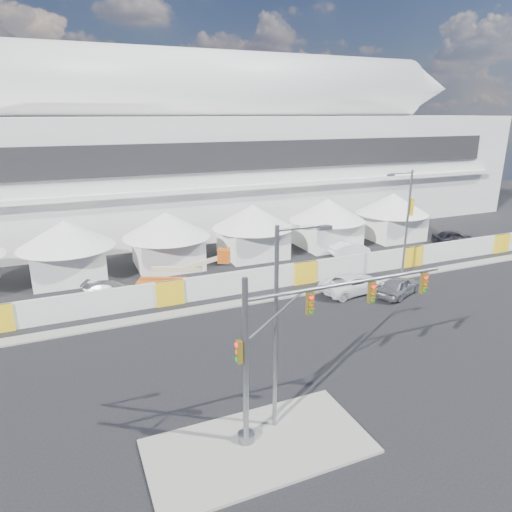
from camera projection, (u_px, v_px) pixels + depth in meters
name	position (u px, v px, depth m)	size (l,w,h in m)	color
ground	(336.00, 383.00, 25.45)	(160.00, 160.00, 0.00)	black
median_island	(259.00, 446.00, 20.55)	(10.00, 5.00, 0.15)	gray
far_curb	(442.00, 269.00, 43.89)	(80.00, 1.20, 0.12)	gray
stadium	(228.00, 151.00, 62.28)	(80.00, 24.80, 21.98)	silver
tent_row	(211.00, 230.00, 45.74)	(53.40, 8.40, 5.40)	white
hoarding_fence	(305.00, 273.00, 40.11)	(70.00, 0.25, 2.00)	silver
scaffold_tower	(461.00, 168.00, 72.46)	(4.40, 4.40, 12.00)	#595B60
sedan_silver	(399.00, 286.00, 37.53)	(4.77, 1.92, 1.63)	#A0A0A4
pickup_curb	(353.00, 284.00, 38.07)	(5.79, 2.67, 1.61)	white
lot_car_a	(349.00, 249.00, 48.08)	(4.28, 1.49, 1.41)	white
lot_car_b	(453.00, 237.00, 52.16)	(4.74, 1.91, 1.62)	black
lot_car_c	(110.00, 289.00, 37.34)	(4.38, 1.78, 1.27)	#ABACB0
traffic_mast	(290.00, 345.00, 20.28)	(10.64, 0.77, 7.91)	gray
streetlight_median	(281.00, 316.00, 20.28)	(2.72, 0.27, 9.82)	gray
streetlight_curb	(406.00, 217.00, 40.30)	(2.88, 0.65, 9.74)	gray
boom_lift	(170.00, 281.00, 38.02)	(8.02, 3.20, 3.92)	#C75312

